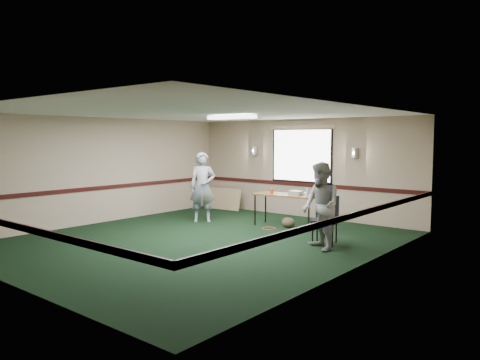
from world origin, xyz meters
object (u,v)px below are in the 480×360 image
Objects in this scene: folding_table at (286,197)px; person_left at (203,187)px; projector at (296,193)px; conference_chair at (326,216)px; person_right at (321,206)px.

person_left is (-2.10, -0.76, 0.16)m from folding_table.
folding_table is 5.64× the size of projector.
person_right is (0.20, -0.58, 0.28)m from conference_chair.
person_left is (-3.75, 0.24, 0.33)m from conference_chair.
person_right reaches higher than projector.
person_left is at bearing 159.43° from conference_chair.
projector is at bearing -25.32° from person_left.
person_left is 4.04m from person_right.
projector is 2.49m from person_left.
person_left reaches higher than projector.
person_left is at bearing -164.40° from projector.
projector is 0.16× the size of person_left.
projector is 2.28m from person_right.
person_left reaches higher than conference_chair.
folding_table is 2.24m from person_left.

